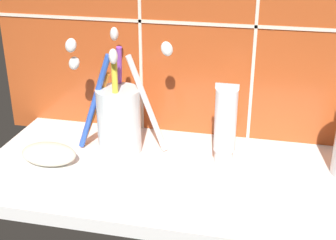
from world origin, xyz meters
TOP-DOWN VIEW (x-y plane):
  - sink_counter at (0.00, 0.00)cm, footprint 73.82×28.09cm
  - toothbrush_cup at (-17.87, 4.39)cm, footprint 17.10×10.15cm
  - toothpaste_tube at (-1.22, 4.28)cm, footprint 3.44×3.27cm
  - soap_bar at (-26.90, -2.00)cm, footprint 8.51×5.21cm

SIDE VIEW (x-z plane):
  - sink_counter at x=0.00cm, z-range 0.00..2.00cm
  - soap_bar at x=-26.90cm, z-range 2.00..5.18cm
  - toothbrush_cup at x=-17.87cm, z-range -1.46..17.41cm
  - toothpaste_tube at x=-1.22cm, z-range 1.90..14.53cm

